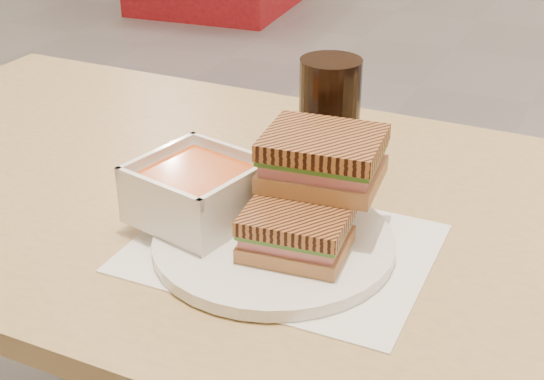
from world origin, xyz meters
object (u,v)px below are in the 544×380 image
at_px(plate, 274,243).
at_px(cola_glass, 329,123).
at_px(panini_lower, 296,231).
at_px(soup_bowl, 197,193).
at_px(main_table, 214,260).

height_order(plate, cola_glass, cola_glass).
relative_size(panini_lower, cola_glass, 0.72).
xyz_separation_m(plate, soup_bowl, (-0.10, 0.00, 0.04)).
height_order(panini_lower, cola_glass, cola_glass).
distance_m(soup_bowl, panini_lower, 0.14).
bearing_deg(plate, panini_lower, -23.51).
bearing_deg(cola_glass, main_table, -147.33).
bearing_deg(panini_lower, cola_glass, 102.56).
relative_size(soup_bowl, panini_lower, 1.27).
relative_size(plate, panini_lower, 2.27).
height_order(soup_bowl, panini_lower, soup_bowl).
distance_m(main_table, panini_lower, 0.26).
distance_m(main_table, soup_bowl, 0.19).
relative_size(soup_bowl, cola_glass, 0.91).
distance_m(main_table, plate, 0.21).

